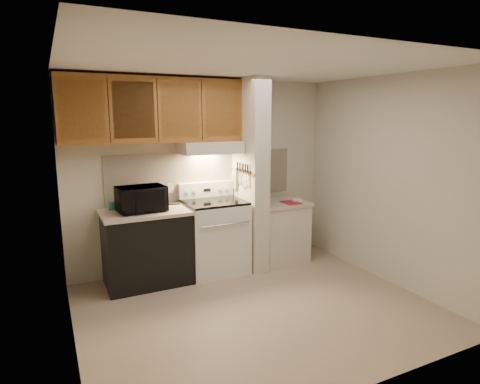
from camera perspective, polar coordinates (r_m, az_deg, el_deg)
floor at (r=4.47m, az=2.36°, el=-16.08°), size 3.60×3.60×0.00m
ceiling at (r=4.02m, az=2.64°, el=17.63°), size 3.60×3.60×0.00m
wall_back at (r=5.41m, az=-5.12°, el=2.55°), size 3.60×2.50×0.02m
wall_left at (r=3.59m, az=-23.68°, el=-2.52°), size 0.02×3.00×2.50m
wall_right at (r=5.16m, az=20.34°, el=1.52°), size 0.02×3.00×2.50m
backsplash at (r=5.40m, az=-5.07°, el=2.37°), size 2.60×0.02×0.63m
range_body at (r=5.27m, az=-3.62°, el=-6.46°), size 0.76×0.65×0.92m
oven_window at (r=4.98m, az=-2.22°, el=-7.00°), size 0.50×0.01×0.30m
oven_handle at (r=4.88m, az=-2.06°, el=-4.67°), size 0.65×0.02×0.02m
cooktop at (r=5.15m, az=-3.68°, el=-1.41°), size 0.74×0.64×0.03m
range_backguard at (r=5.39m, az=-4.85°, el=0.36°), size 0.76×0.08×0.20m
range_display at (r=5.35m, az=-4.69°, el=0.29°), size 0.10×0.01×0.04m
range_knob_left_outer at (r=5.25m, az=-7.52°, el=0.04°), size 0.05×0.02×0.05m
range_knob_left_inner at (r=5.29m, az=-6.49°, el=0.13°), size 0.05×0.02×0.05m
range_knob_right_inner at (r=5.41m, az=-2.91°, el=0.43°), size 0.05×0.02×0.05m
range_knob_right_outer at (r=5.45m, az=-1.94°, el=0.52°), size 0.05×0.02×0.05m
dishwasher_front at (r=5.04m, az=-13.04°, el=-7.86°), size 1.00×0.63×0.87m
left_countertop at (r=4.91m, az=-13.26°, el=-2.82°), size 1.04×0.67×0.04m
spoon_rest at (r=5.18m, az=-9.90°, el=-1.67°), size 0.26×0.14×0.02m
teal_jar at (r=5.05m, az=-17.73°, el=-1.92°), size 0.10×0.10×0.09m
outlet at (r=5.26m, az=-9.88°, el=0.54°), size 0.08×0.01×0.12m
microwave at (r=4.85m, az=-13.87°, el=-0.97°), size 0.57×0.42×0.30m
partition_pillar at (r=5.30m, az=1.40°, el=2.42°), size 0.22×0.70×2.50m
pillar_trim at (r=5.24m, az=0.28°, el=2.88°), size 0.01×0.70×0.04m
knife_strip at (r=5.19m, az=0.46°, el=3.02°), size 0.02×0.42×0.04m
knife_blade_a at (r=5.07m, az=1.10°, el=1.69°), size 0.01×0.03×0.16m
knife_handle_a at (r=5.05m, az=1.10°, el=3.37°), size 0.02×0.02×0.10m
knife_blade_b at (r=5.14m, az=0.70°, el=1.70°), size 0.01×0.04×0.18m
knife_handle_b at (r=5.11m, az=0.74°, el=3.46°), size 0.02×0.02×0.10m
knife_blade_c at (r=5.20m, az=0.37°, el=1.70°), size 0.01×0.04×0.20m
knife_handle_c at (r=5.17m, az=0.41°, el=3.55°), size 0.02×0.02×0.10m
knife_blade_d at (r=5.29m, az=-0.11°, el=2.06°), size 0.01×0.04×0.16m
knife_handle_d at (r=5.24m, az=0.00°, el=3.65°), size 0.02×0.02×0.10m
knife_blade_e at (r=5.35m, az=-0.43°, el=2.06°), size 0.01×0.04×0.18m
knife_handle_e at (r=5.31m, az=-0.36°, el=3.74°), size 0.02×0.02×0.10m
oven_mitt at (r=5.41m, az=-0.68°, el=1.85°), size 0.03×0.11×0.26m
right_cab_base at (r=5.71m, az=5.49°, el=-5.72°), size 0.70×0.60×0.81m
right_countertop at (r=5.60m, az=5.56°, el=-1.55°), size 0.74×0.64×0.04m
red_folder at (r=5.53m, az=7.27°, el=-1.49°), size 0.21×0.29×0.01m
white_box at (r=5.63m, az=8.01°, el=-1.15°), size 0.14×0.10×0.04m
range_hood at (r=5.17m, az=-4.31°, el=6.36°), size 0.78×0.44×0.15m
hood_lip at (r=4.98m, az=-3.40°, el=5.68°), size 0.78×0.04×0.06m
upper_cabinets at (r=4.98m, az=-12.11°, el=11.29°), size 2.18×0.33×0.77m
cab_door_a at (r=4.69m, az=-21.53°, el=10.84°), size 0.46×0.01×0.63m
cab_gap_a at (r=4.72m, az=-18.17°, el=11.04°), size 0.01×0.01×0.73m
cab_door_b at (r=4.77m, az=-14.87°, el=11.21°), size 0.46×0.01×0.63m
cab_gap_b at (r=4.83m, az=-11.64°, el=11.33°), size 0.01×0.01×0.73m
cab_door_c at (r=4.90m, az=-8.50°, el=11.42°), size 0.46×0.01×0.63m
cab_gap_c at (r=4.99m, az=-5.45°, el=11.47°), size 0.01×0.01×0.73m
cab_door_d at (r=5.10m, az=-2.53°, el=11.49°), size 0.46×0.01×0.63m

